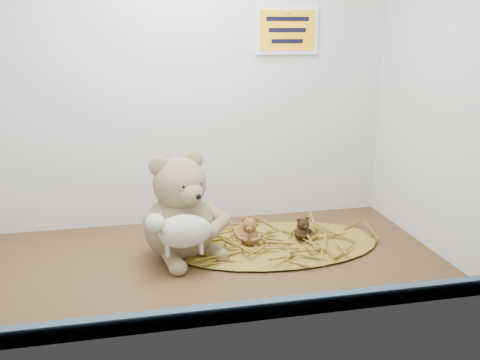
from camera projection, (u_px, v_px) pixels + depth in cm
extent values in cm
cube|color=#412A16|center=(200.00, 261.00, 132.03)|extent=(120.00, 60.00, 0.40)
cube|color=silver|center=(181.00, 68.00, 147.86)|extent=(120.00, 0.40, 90.00)
cube|color=silver|center=(437.00, 72.00, 131.82)|extent=(0.40, 60.00, 90.00)
cube|color=#345065|center=(220.00, 314.00, 104.47)|extent=(119.28, 2.20, 3.60)
ellipsoid|color=olive|center=(276.00, 244.00, 141.44)|extent=(55.62, 32.30, 1.08)
cube|color=#EFA40C|center=(287.00, 30.00, 150.63)|extent=(16.00, 1.20, 11.00)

